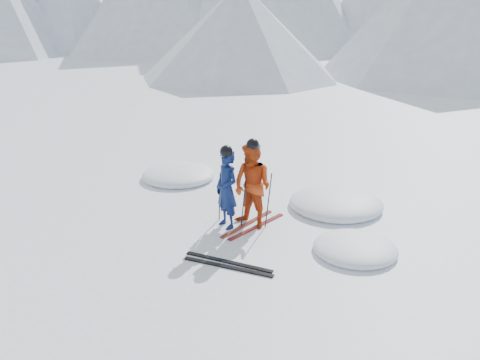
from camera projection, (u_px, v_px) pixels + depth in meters
The scene contains 12 objects.
ground at pixel (292, 261), 9.17m from camera, with size 160.00×160.00×0.00m, color white.
skier_blue at pixel (227, 189), 10.31m from camera, with size 0.60×0.39×1.64m, color #0C1A4B.
skier_red at pixel (252, 186), 10.31m from camera, with size 0.86×0.67×1.77m, color #C03A0F.
pole_blue_left at pixel (220, 197), 10.68m from camera, with size 0.02×0.02×1.09m, color black.
pole_blue_right at pixel (244, 201), 10.46m from camera, with size 0.02×0.02×1.09m, color black.
pole_red_left at pixel (247, 193), 10.77m from camera, with size 0.02×0.02×1.18m, color black.
pole_red_right at pixel (268, 200), 10.36m from camera, with size 0.02×0.02×1.18m, color black.
ski_worn_left at pixel (247, 224), 10.67m from camera, with size 0.09×1.70×0.03m, color black.
ski_worn_right at pixel (257, 227), 10.54m from camera, with size 0.09×1.70×0.03m, color black.
ski_loose_a at pixel (229, 262), 9.11m from camera, with size 0.09×1.70×0.03m, color black.
ski_loose_b at pixel (228, 267), 8.94m from camera, with size 0.09×1.70×0.03m, color black.
snow_lumps at pixel (284, 210), 11.38m from camera, with size 9.69×6.43×0.47m.
Camera 1 is at (3.98, -7.18, 4.45)m, focal length 38.00 mm.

